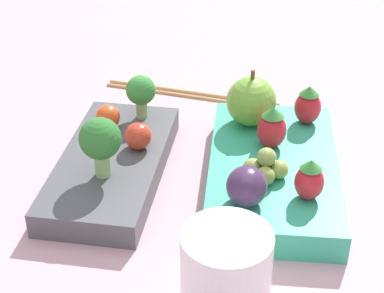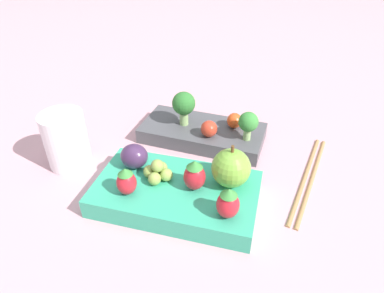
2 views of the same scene
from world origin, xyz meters
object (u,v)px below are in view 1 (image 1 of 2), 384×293
Objects in this scene: bento_box_savoury at (113,164)px; cherry_tomato_0 at (138,136)px; strawberry_1 at (308,105)px; plum at (247,186)px; grape_cluster at (266,166)px; chopsticks_pair at (191,93)px; bento_box_fruit at (273,172)px; broccoli_floret_0 at (100,141)px; broccoli_floret_1 at (141,92)px; apple at (251,101)px; drinking_cup at (225,283)px; strawberry_0 at (310,180)px; strawberry_2 at (272,128)px; cherry_tomato_1 at (108,117)px.

cherry_tomato_0 is (0.01, -0.02, 0.03)m from bento_box_savoury.
plum is at bearing 159.31° from strawberry_1.
grape_cluster is 0.22m from chopsticks_pair.
broccoli_floret_0 is at bearing 104.35° from bento_box_fruit.
apple is at bearing -91.54° from broccoli_floret_1.
drinking_cup is (-0.25, 0.06, -0.00)m from strawberry_1.
apple is (-0.00, -0.11, -0.00)m from broccoli_floret_1.
strawberry_0 is 0.08m from strawberry_2.
broccoli_floret_1 is 0.55× the size of drinking_cup.
chopsticks_pair is (0.10, 0.07, -0.05)m from apple.
strawberry_0 is at bearing -105.28° from bento_box_savoury.
cherry_tomato_1 is at bearing 66.50° from grape_cluster.
bento_box_fruit is at bearing -149.23° from chopsticks_pair.
drinking_cup is at bearing -148.33° from cherry_tomato_1.
drinking_cup reaches higher than strawberry_1.
strawberry_2 is 0.18m from chopsticks_pair.
cherry_tomato_1 is at bearing 99.11° from apple.
strawberry_0 is at bearing -111.53° from cherry_tomato_0.
cherry_tomato_0 is 0.12m from apple.
bento_box_fruit is 1.02× the size of chopsticks_pair.
bento_box_fruit is 8.19× the size of cherry_tomato_0.
broccoli_floret_0 is at bearing 165.47° from chopsticks_pair.
cherry_tomato_1 is at bearing 151.24° from chopsticks_pair.
grape_cluster is (-0.07, -0.16, 0.00)m from cherry_tomato_1.
grape_cluster reaches higher than cherry_tomato_1.
cherry_tomato_1 is at bearing 75.76° from bento_box_fruit.
cherry_tomato_1 is 0.61× the size of grape_cluster.
broccoli_floret_0 is at bearing 85.51° from strawberry_0.
strawberry_2 is at bearing 145.14° from strawberry_1.
grape_cluster reaches higher than bento_box_fruit.
cherry_tomato_1 is (-0.03, 0.03, -0.02)m from broccoli_floret_1.
drinking_cup is (-0.14, -0.12, -0.02)m from broccoli_floret_0.
cherry_tomato_1 is 0.66× the size of plum.
strawberry_1 is at bearing -13.64° from drinking_cup.
cherry_tomato_1 is 0.65× the size of strawberry_0.
broccoli_floret_0 reaches higher than chopsticks_pair.
broccoli_floret_0 is 0.09m from cherry_tomato_1.
bento_box_savoury is 5.38× the size of plum.
strawberry_2 is at bearing -83.50° from cherry_tomato_0.
cherry_tomato_0 reaches higher than chopsticks_pair.
bento_box_fruit is at bearing -104.24° from cherry_tomato_1.
strawberry_1 is (0.08, -0.18, 0.03)m from bento_box_savoury.
strawberry_1 is (0.06, -0.16, 0.01)m from cherry_tomato_0.
chopsticks_pair is at bearing 25.38° from grape_cluster.
strawberry_2 reaches higher than strawberry_0.
broccoli_floret_1 is at bearing 88.46° from apple.
strawberry_1 is 0.48× the size of drinking_cup.
cherry_tomato_0 is (-0.06, -0.01, -0.02)m from broccoli_floret_1.
strawberry_2 reaches higher than plum.
broccoli_floret_1 is at bearing -7.72° from broccoli_floret_0.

